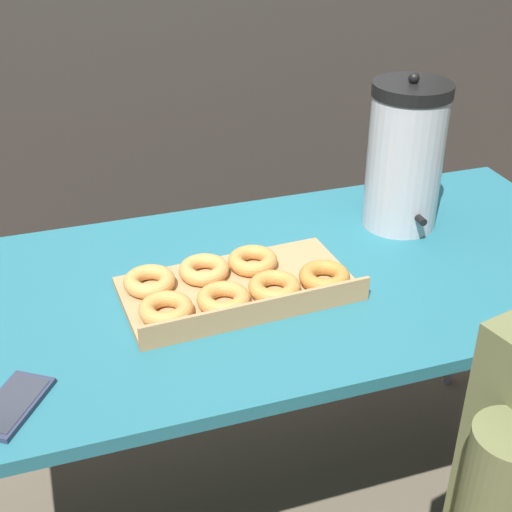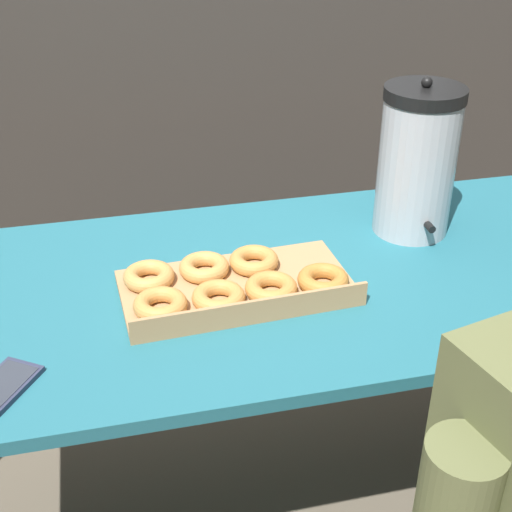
{
  "view_description": "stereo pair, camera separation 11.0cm",
  "coord_description": "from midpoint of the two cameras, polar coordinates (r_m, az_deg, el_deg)",
  "views": [
    {
      "loc": [
        -0.41,
        -1.19,
        1.54
      ],
      "look_at": [
        -0.02,
        0.0,
        0.79
      ],
      "focal_mm": 50.0,
      "sensor_mm": 36.0,
      "label": 1
    },
    {
      "loc": [
        -0.31,
        -1.22,
        1.54
      ],
      "look_at": [
        -0.02,
        0.0,
        0.79
      ],
      "focal_mm": 50.0,
      "sensor_mm": 36.0,
      "label": 2
    }
  ],
  "objects": [
    {
      "name": "folding_table",
      "position": [
        1.52,
        2.83,
        -3.36
      ],
      "size": [
        1.57,
        0.73,
        0.73
      ],
      "color": "#236675",
      "rests_on": "ground"
    },
    {
      "name": "donut_box",
      "position": [
        1.43,
        0.21,
        -2.37
      ],
      "size": [
        0.48,
        0.27,
        0.05
      ],
      "rotation": [
        0.0,
        0.0,
        0.06
      ],
      "color": "tan",
      "rests_on": "folding_table"
    },
    {
      "name": "coffee_urn",
      "position": [
        1.66,
        14.65,
        7.29
      ],
      "size": [
        0.18,
        0.2,
        0.36
      ],
      "color": "#B7B7BC",
      "rests_on": "folding_table"
    }
  ]
}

